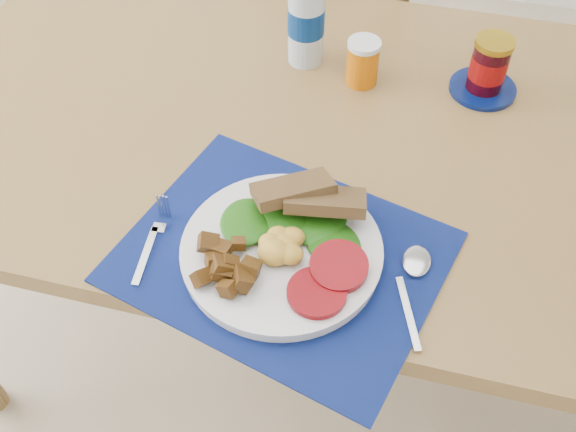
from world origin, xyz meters
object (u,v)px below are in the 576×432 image
object	(u,v)px
jam_on_saucer	(488,69)
water_bottle	(306,13)
chair_far	(355,18)
juice_glass	(363,63)
breakfast_plate	(277,249)

from	to	relation	value
jam_on_saucer	water_bottle	bearing A→B (deg)	178.21
chair_far	juice_glass	world-z (taller)	chair_far
chair_far	breakfast_plate	xyz separation A→B (m)	(0.04, -0.97, 0.22)
jam_on_saucer	juice_glass	bearing A→B (deg)	-172.78
chair_far	water_bottle	size ratio (longest dim) A/B	4.42
jam_on_saucer	breakfast_plate	bearing A→B (deg)	-119.69
breakfast_plate	juice_glass	xyz separation A→B (m)	(0.05, 0.47, 0.02)
water_bottle	juice_glass	bearing A→B (deg)	-18.44
chair_far	juice_glass	distance (m)	0.56
chair_far	jam_on_saucer	world-z (taller)	chair_far
breakfast_plate	water_bottle	bearing A→B (deg)	75.17
chair_far	breakfast_plate	bearing A→B (deg)	112.44
breakfast_plate	juice_glass	distance (m)	0.47
chair_far	breakfast_plate	world-z (taller)	chair_far
jam_on_saucer	chair_far	bearing A→B (deg)	124.55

